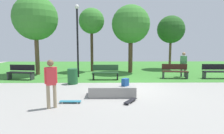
% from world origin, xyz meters
% --- Properties ---
extents(ground_plane, '(28.00, 28.00, 0.00)m').
position_xyz_m(ground_plane, '(0.00, 0.00, 0.00)').
color(ground_plane, gray).
extents(grass_lawn, '(26.60, 12.75, 0.01)m').
position_xyz_m(grass_lawn, '(0.00, 7.63, 0.00)').
color(grass_lawn, '#387A2D').
rests_on(grass_lawn, ground_plane).
extents(concrete_ledge, '(1.97, 0.96, 0.44)m').
position_xyz_m(concrete_ledge, '(-0.90, -1.45, 0.22)').
color(concrete_ledge, gray).
rests_on(concrete_ledge, ground_plane).
extents(backpack_on_ledge, '(0.34, 0.34, 0.32)m').
position_xyz_m(backpack_on_ledge, '(-0.35, -1.54, 0.60)').
color(backpack_on_ledge, '#1E4C8C').
rests_on(backpack_on_ledge, concrete_ledge).
extents(skater_performing_trick, '(0.40, 0.31, 1.69)m').
position_xyz_m(skater_performing_trick, '(-3.03, -3.04, 0.99)').
color(skater_performing_trick, tan).
rests_on(skater_performing_trick, ground_plane).
extents(skateboard_by_ledge, '(0.80, 0.21, 0.08)m').
position_xyz_m(skateboard_by_ledge, '(-2.50, -2.49, 0.06)').
color(skateboard_by_ledge, teal).
rests_on(skateboard_by_ledge, ground_plane).
extents(skateboard_spare, '(0.59, 0.79, 0.08)m').
position_xyz_m(skateboard_spare, '(-0.23, -2.45, 0.06)').
color(skateboard_spare, black).
rests_on(skateboard_spare, ground_plane).
extents(park_bench_by_oak, '(1.64, 0.61, 0.91)m').
position_xyz_m(park_bench_by_oak, '(3.17, 2.64, 0.48)').
color(park_bench_by_oak, '#331E14').
rests_on(park_bench_by_oak, ground_plane).
extents(park_bench_near_lamppost, '(1.64, 0.64, 0.91)m').
position_xyz_m(park_bench_near_lamppost, '(-6.48, 2.33, 0.48)').
color(park_bench_near_lamppost, black).
rests_on(park_bench_near_lamppost, ground_plane).
extents(park_bench_far_left, '(1.61, 0.51, 0.91)m').
position_xyz_m(park_bench_far_left, '(5.74, 2.56, 0.48)').
color(park_bench_far_left, black).
rests_on(park_bench_far_left, ground_plane).
extents(park_bench_near_path, '(1.60, 0.47, 0.91)m').
position_xyz_m(park_bench_near_path, '(-1.27, 2.24, 0.48)').
color(park_bench_near_path, '#1E4223').
rests_on(park_bench_near_path, ground_plane).
extents(tree_broad_elm, '(3.07, 3.07, 5.52)m').
position_xyz_m(tree_broad_elm, '(-6.16, 4.25, 3.96)').
color(tree_broad_elm, brown).
rests_on(tree_broad_elm, grass_lawn).
extents(tree_young_birch, '(2.33, 2.33, 4.56)m').
position_xyz_m(tree_young_birch, '(4.23, 7.14, 3.38)').
color(tree_young_birch, brown).
rests_on(tree_young_birch, grass_lawn).
extents(tree_tall_oak, '(2.87, 2.87, 5.09)m').
position_xyz_m(tree_tall_oak, '(0.59, 5.23, 3.63)').
color(tree_tall_oak, '#4C3823').
rests_on(tree_tall_oak, grass_lawn).
extents(tree_leaning_ash, '(1.98, 1.98, 4.94)m').
position_xyz_m(tree_leaning_ash, '(-2.41, 5.80, 3.90)').
color(tree_leaning_ash, '#42301E').
rests_on(tree_leaning_ash, grass_lawn).
extents(lamp_post, '(0.28, 0.28, 4.69)m').
position_xyz_m(lamp_post, '(-3.10, 3.17, 2.81)').
color(lamp_post, black).
rests_on(lamp_post, ground_plane).
extents(trash_bin, '(0.55, 0.55, 0.85)m').
position_xyz_m(trash_bin, '(-3.06, 0.98, 0.43)').
color(trash_bin, '#1E592D').
rests_on(trash_bin, ground_plane).
extents(pedestrian_with_backpack, '(0.42, 0.43, 1.65)m').
position_xyz_m(pedestrian_with_backpack, '(3.91, 3.18, 0.99)').
color(pedestrian_with_backpack, slate).
rests_on(pedestrian_with_backpack, ground_plane).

